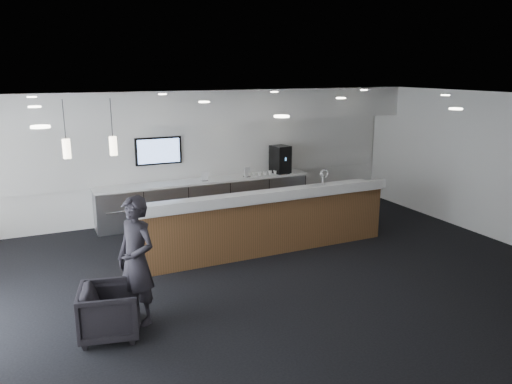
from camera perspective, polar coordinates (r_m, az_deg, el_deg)
name	(u,v)px	position (r m, az deg, el deg)	size (l,w,h in m)	color
ground	(275,275)	(8.68, 2.19, -9.50)	(10.00, 10.00, 0.00)	black
ceiling	(277,98)	(7.97, 2.39, 10.69)	(10.00, 8.00, 0.02)	black
back_wall	(200,154)	(11.84, -6.44, 4.37)	(10.00, 0.02, 3.00)	white
right_wall	(494,167)	(11.31, 25.59, 2.64)	(0.02, 8.00, 3.00)	white
soffit_bulkhead	(205,106)	(11.27, -5.88, 9.80)	(10.00, 0.90, 0.70)	silver
alcove_panel	(200,150)	(11.79, -6.41, 4.82)	(9.80, 0.06, 1.40)	silver
back_credenza	(206,199)	(11.71, -5.76, -0.83)	(5.06, 0.66, 0.95)	#9C9FA4
wall_tv	(158,151)	(11.46, -11.09, 4.64)	(1.05, 0.08, 0.62)	black
pendant_left	(115,148)	(8.09, -15.77, 4.88)	(0.12, 0.12, 0.30)	#FFEDC6
pendant_right	(68,151)	(8.02, -20.72, 4.43)	(0.12, 0.12, 0.30)	#FFEDC6
ceiling_can_lights	(277,100)	(7.98, 2.39, 10.48)	(7.00, 5.00, 0.02)	white
service_counter	(264,222)	(9.64, 0.96, -3.41)	(5.11, 0.94, 1.49)	brown
coffee_machine	(280,159)	(12.27, 2.79, 3.75)	(0.45, 0.54, 0.67)	black
info_sign_left	(205,176)	(11.45, -5.87, 1.81)	(0.16, 0.02, 0.22)	silver
info_sign_right	(247,172)	(11.81, -1.00, 2.31)	(0.18, 0.02, 0.24)	silver
armchair	(110,311)	(7.00, -16.35, -12.93)	(0.75, 0.77, 0.70)	black
lounge_guest	(136,261)	(7.06, -13.50, -7.63)	(0.66, 0.43, 1.80)	black
cup_0	(280,172)	(12.22, 2.81, 2.34)	(0.10, 0.10, 0.09)	white
cup_1	(275,172)	(12.16, 2.22, 2.29)	(0.10, 0.10, 0.09)	white
cup_2	(270,173)	(12.10, 1.62, 2.23)	(0.10, 0.10, 0.09)	white
cup_3	(265,173)	(12.04, 1.02, 2.18)	(0.10, 0.10, 0.09)	white
cup_4	(260,174)	(11.98, 0.42, 2.12)	(0.10, 0.10, 0.09)	white
cup_5	(254,174)	(11.93, -0.19, 2.07)	(0.10, 0.10, 0.09)	white
cup_6	(249,175)	(11.87, -0.81, 2.01)	(0.10, 0.10, 0.09)	white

